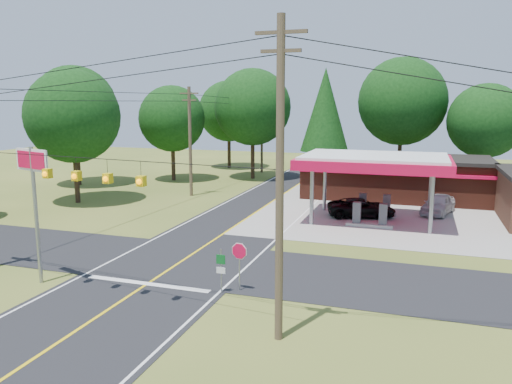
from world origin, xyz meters
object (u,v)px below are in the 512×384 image
(suv_car, at_px, (361,208))
(octagonal_stop_sign, at_px, (239,255))
(gas_canopy, at_px, (374,163))
(big_stop_sign, at_px, (33,183))
(sedan_car, at_px, (438,204))

(suv_car, height_order, octagonal_stop_sign, octagonal_stop_sign)
(gas_canopy, distance_m, big_stop_sign, 22.82)
(gas_canopy, height_order, octagonal_stop_sign, gas_canopy)
(suv_car, height_order, big_stop_sign, big_stop_sign)
(suv_car, relative_size, octagonal_stop_sign, 2.19)
(gas_canopy, xyz_separation_m, sedan_car, (4.65, 4.00, -3.49))
(gas_canopy, xyz_separation_m, octagonal_stop_sign, (-4.50, -16.01, -2.54))
(gas_canopy, xyz_separation_m, big_stop_sign, (-14.00, -18.01, 0.60))
(big_stop_sign, bearing_deg, suv_car, 55.51)
(gas_canopy, distance_m, suv_car, 3.82)
(gas_canopy, xyz_separation_m, suv_car, (-0.91, 1.04, -3.56))
(gas_canopy, height_order, big_stop_sign, big_stop_sign)
(suv_car, bearing_deg, big_stop_sign, 130.00)
(sedan_car, distance_m, octagonal_stop_sign, 22.03)
(sedan_car, bearing_deg, big_stop_sign, -113.95)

